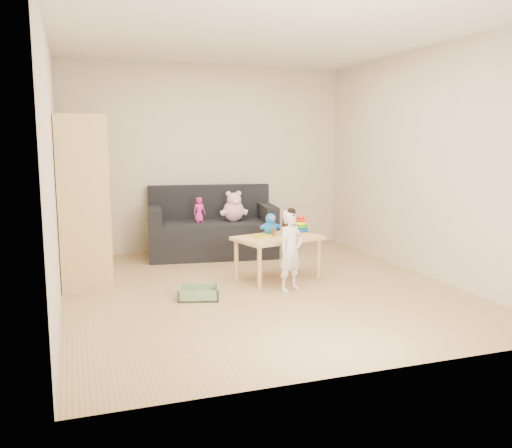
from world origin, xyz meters
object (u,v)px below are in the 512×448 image
object	(u,v)px
sofa	(212,239)
toddler	(291,252)
play_table	(277,258)
wardrobe	(83,200)

from	to	relation	value
sofa	toddler	world-z (taller)	toddler
play_table	toddler	world-z (taller)	toddler
wardrobe	toddler	xyz separation A→B (m)	(2.02, -1.07, -0.50)
play_table	sofa	bearing A→B (deg)	105.52
sofa	play_table	world-z (taller)	play_table
sofa	play_table	bearing A→B (deg)	-66.79
wardrobe	play_table	bearing A→B (deg)	-15.55
wardrobe	sofa	xyz separation A→B (m)	(1.66, 0.86, -0.67)
sofa	play_table	xyz separation A→B (m)	(0.40, -1.43, 0.01)
sofa	toddler	size ratio (longest dim) A/B	2.04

